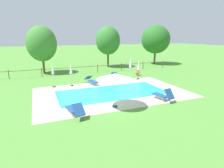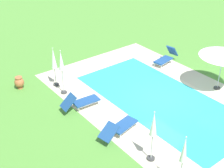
{
  "view_description": "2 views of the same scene",
  "coord_description": "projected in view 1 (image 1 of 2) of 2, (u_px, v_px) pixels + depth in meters",
  "views": [
    {
      "loc": [
        -5.76,
        -14.1,
        4.73
      ],
      "look_at": [
        0.19,
        0.5,
        0.6
      ],
      "focal_mm": 29.82,
      "sensor_mm": 36.0,
      "label": 1
    },
    {
      "loc": [
        -9.22,
        10.27,
        8.8
      ],
      "look_at": [
        1.27,
        2.15,
        1.1
      ],
      "focal_mm": 50.7,
      "sensor_mm": 36.0,
      "label": 2
    }
  ],
  "objects": [
    {
      "name": "patio_umbrella_open_foreground",
      "position": [
        115.0,
        77.0,
        12.12
      ],
      "size": [
        2.48,
        2.48,
        2.37
      ],
      "color": "#383838",
      "rests_on": "ground"
    },
    {
      "name": "swimming_pool_water",
      "position": [
        112.0,
        92.0,
        15.93
      ],
      "size": [
        9.14,
        4.34,
        0.01
      ],
      "primitive_type": "cube",
      "color": "#2DB7C6",
      "rests_on": "ground"
    },
    {
      "name": "ground_plane",
      "position": [
        112.0,
        92.0,
        15.93
      ],
      "size": [
        160.0,
        160.0,
        0.0
      ],
      "primitive_type": "plane",
      "color": "#518E38"
    },
    {
      "name": "tree_centre",
      "position": [
        42.0,
        44.0,
        23.03
      ],
      "size": [
        3.67,
        3.67,
        5.93
      ],
      "color": "brown",
      "rests_on": "ground"
    },
    {
      "name": "sun_lounger_north_end",
      "position": [
        74.0,
        109.0,
        11.28
      ],
      "size": [
        0.95,
        2.03,
        0.9
      ],
      "color": "navy",
      "rests_on": "ground"
    },
    {
      "name": "terracotta_urn_near_fence",
      "position": [
        138.0,
        73.0,
        22.49
      ],
      "size": [
        0.51,
        0.51,
        0.69
      ],
      "color": "#B7663D",
      "rests_on": "ground"
    },
    {
      "name": "sun_lounger_north_near_steps",
      "position": [
        115.0,
        78.0,
        19.73
      ],
      "size": [
        0.74,
        1.98,
        0.91
      ],
      "color": "navy",
      "rests_on": "ground"
    },
    {
      "name": "perimeter_fence",
      "position": [
        85.0,
        68.0,
        23.82
      ],
      "size": [
        24.34,
        0.08,
        1.05
      ],
      "color": "brown",
      "rests_on": "ground"
    },
    {
      "name": "sun_lounger_north_mid",
      "position": [
        163.0,
        95.0,
        13.93
      ],
      "size": [
        0.88,
        1.91,
        1.01
      ],
      "color": "navy",
      "rests_on": "ground"
    },
    {
      "name": "patio_umbrella_closed_row_mid_west",
      "position": [
        139.0,
        66.0,
        20.35
      ],
      "size": [
        0.32,
        0.32,
        2.25
      ],
      "color": "#383838",
      "rests_on": "ground"
    },
    {
      "name": "pool_deck_paving",
      "position": [
        112.0,
        92.0,
        15.93
      ],
      "size": [
        12.65,
        7.86,
        0.01
      ],
      "primitive_type": "cube",
      "color": "beige",
      "rests_on": "ground"
    },
    {
      "name": "sun_lounger_north_far",
      "position": [
        91.0,
        81.0,
        18.55
      ],
      "size": [
        0.98,
        2.11,
        0.78
      ],
      "color": "navy",
      "rests_on": "ground"
    },
    {
      "name": "patio_umbrella_closed_row_mid_east",
      "position": [
        53.0,
        71.0,
        17.13
      ],
      "size": [
        0.32,
        0.32,
        2.31
      ],
      "color": "#383838",
      "rests_on": "ground"
    },
    {
      "name": "tree_far_west",
      "position": [
        156.0,
        39.0,
        30.74
      ],
      "size": [
        4.67,
        4.67,
        6.39
      ],
      "color": "brown",
      "rests_on": "ground"
    },
    {
      "name": "pool_coping_rim",
      "position": [
        112.0,
        92.0,
        15.93
      ],
      "size": [
        9.62,
        4.82,
        0.01
      ],
      "color": "beige",
      "rests_on": "ground"
    },
    {
      "name": "tree_west_mid",
      "position": [
        108.0,
        41.0,
        27.77
      ],
      "size": [
        3.64,
        3.64,
        6.06
      ],
      "color": "brown",
      "rests_on": "ground"
    },
    {
      "name": "patio_umbrella_closed_row_centre",
      "position": [
        71.0,
        70.0,
        17.54
      ],
      "size": [
        0.32,
        0.32,
        2.28
      ],
      "color": "#383838",
      "rests_on": "ground"
    },
    {
      "name": "patio_umbrella_closed_row_west",
      "position": [
        130.0,
        64.0,
        20.01
      ],
      "size": [
        0.32,
        0.32,
        2.46
      ],
      "color": "#383838",
      "rests_on": "ground"
    }
  ]
}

